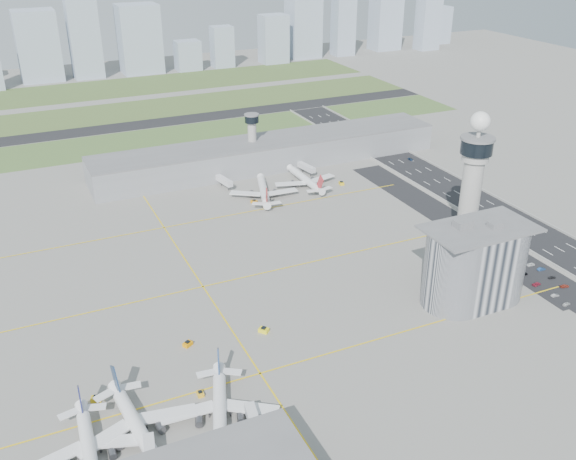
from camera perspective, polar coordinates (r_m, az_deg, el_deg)
name	(u,v)px	position (r m, az deg, el deg)	size (l,w,h in m)	color
ground	(326,301)	(250.22, 3.38, -6.30)	(1000.00, 1000.00, 0.00)	gray
grass_strip_0	(141,141)	(439.27, -12.98, 7.69)	(480.00, 50.00, 0.08)	#44602D
grass_strip_1	(118,113)	(510.03, -14.90, 10.02)	(480.00, 60.00, 0.08)	#516C33
grass_strip_2	(99,90)	(586.67, -16.46, 11.88)	(480.00, 70.00, 0.08)	#405628
runway	(128,126)	(474.01, -14.00, 8.93)	(480.00, 22.00, 0.10)	black
highway	(549,244)	(314.96, 22.22, -1.13)	(28.00, 500.00, 0.10)	black
barrier_left	(526,249)	(305.26, 20.40, -1.56)	(0.60, 500.00, 1.20)	#9E9E99
barrier_right	(572,237)	(324.52, 23.96, -0.55)	(0.60, 500.00, 1.20)	#9E9E99
landside_road	(523,265)	(292.22, 20.16, -2.91)	(18.00, 260.00, 0.08)	black
parking_lot	(540,279)	(283.83, 21.50, -4.04)	(20.00, 44.00, 0.10)	black
taxiway_line_h_0	(260,374)	(214.15, -2.49, -12.63)	(260.00, 0.60, 0.01)	yellow
taxiway_line_h_1	(203,287)	(260.96, -7.57, -5.02)	(260.00, 0.60, 0.01)	yellow
taxiway_line_h_2	(164,228)	(312.31, -10.96, 0.21)	(260.00, 0.60, 0.01)	yellow
taxiway_line_v	(203,287)	(260.96, -7.57, -5.02)	(0.60, 260.00, 0.01)	yellow
control_tower	(472,181)	(278.04, 16.06, 4.22)	(14.00, 14.00, 64.50)	#ADAAA5
secondary_tower	(252,136)	(378.19, -3.21, 8.35)	(8.60, 8.60, 31.90)	#ADAAA5
admin_building	(475,264)	(253.67, 16.30, -2.92)	(42.00, 24.00, 33.50)	#B2B2B7
terminal_pier	(269,152)	(383.47, -1.66, 6.91)	(210.00, 32.00, 15.80)	gray
airplane_near_a	(88,445)	(190.17, -17.36, -17.81)	(40.22, 34.19, 11.26)	white
airplane_near_b	(137,421)	(193.29, -13.29, -16.21)	(42.70, 36.29, 11.95)	white
airplane_near_c	(219,406)	(194.39, -6.13, -15.27)	(42.02, 35.71, 11.76)	white
airplane_far_a	(263,186)	(339.49, -2.19, 3.95)	(42.72, 36.31, 11.96)	white
airplane_far_b	(305,175)	(354.67, 1.50, 4.95)	(42.33, 35.98, 11.85)	white
jet_bridge_near_2	(259,443)	(187.09, -2.55, -18.40)	(14.00, 3.00, 5.70)	silver
jet_bridge_far_0	(218,179)	(358.63, -6.23, 4.51)	(14.00, 3.00, 5.70)	silver
jet_bridge_far_1	(299,166)	(376.14, 1.01, 5.71)	(14.00, 3.00, 5.70)	silver
tug_0	(96,398)	(211.67, -16.68, -14.15)	(2.20, 3.20, 1.86)	gold
tug_1	(200,393)	(207.09, -7.81, -14.19)	(1.89, 2.75, 1.60)	yellow
tug_2	(188,343)	(228.05, -8.91, -9.93)	(2.19, 3.18, 1.85)	orange
tug_3	(264,330)	(232.17, -2.17, -8.84)	(2.37, 3.45, 2.00)	yellow
tug_4	(254,201)	(333.40, -3.03, 2.56)	(2.21, 3.21, 1.87)	orange
tug_5	(341,183)	(357.64, 4.77, 4.19)	(2.31, 3.36, 1.95)	yellow
car_lot_0	(566,304)	(268.81, 23.51, -6.05)	(1.42, 3.52, 1.20)	silver
car_lot_1	(555,295)	(272.99, 22.65, -5.38)	(1.15, 3.30, 1.09)	gray
car_lot_2	(537,284)	(278.19, 21.22, -4.50)	(1.82, 3.96, 1.10)	#A5253D
car_lot_3	(523,274)	(283.75, 20.18, -3.68)	(1.72, 4.24, 1.23)	black
car_lot_4	(510,267)	(287.34, 19.10, -3.12)	(1.32, 3.29, 1.12)	navy
car_lot_5	(505,263)	(290.13, 18.77, -2.75)	(1.38, 3.95, 1.30)	silver
car_lot_7	(565,286)	(281.03, 23.37, -4.59)	(1.57, 3.85, 1.12)	#A33625
car_lot_8	(552,277)	(285.50, 22.41, -3.91)	(1.29, 3.21, 1.10)	#252628
car_lot_9	(541,269)	(290.24, 21.59, -3.24)	(1.27, 3.65, 1.20)	navy
car_lot_10	(531,265)	(292.31, 20.77, -2.89)	(1.87, 4.05, 1.13)	white
car_lot_11	(518,254)	(299.00, 19.78, -2.04)	(1.72, 4.23, 1.23)	slate
car_hw_1	(491,210)	(339.57, 17.56, 1.71)	(1.28, 3.68, 1.21)	#26272A
car_hw_2	(410,159)	(400.85, 10.83, 6.21)	(1.92, 4.17, 1.16)	navy
car_hw_4	(341,135)	(441.27, 4.77, 8.44)	(1.55, 3.85, 1.31)	#979797
skyline_bldg_7	(38,46)	(632.15, -21.35, 15.00)	(35.76, 28.61, 61.22)	#9EADC1
skyline_bldg_8	(83,31)	(629.14, -17.74, 16.52)	(26.33, 21.06, 83.39)	#9EADC1
skyline_bldg_9	(139,39)	(639.90, -13.07, 16.22)	(36.96, 29.57, 62.11)	#9EADC1
skyline_bldg_10	(188,55)	(644.90, -8.89, 15.08)	(23.01, 18.41, 27.75)	#9EADC1
skyline_bldg_11	(222,47)	(653.94, -5.87, 15.90)	(20.22, 16.18, 38.97)	#9EADC1
skyline_bldg_12	(274,39)	(670.66, -1.30, 16.62)	(26.14, 20.92, 46.89)	#9EADC1
skyline_bldg_13	(303,17)	(695.08, 1.38, 18.39)	(32.26, 25.81, 81.20)	#9EADC1
skyline_bldg_14	(343,22)	(709.99, 4.95, 17.96)	(21.59, 17.28, 68.75)	#9EADC1
skyline_bldg_15	(386,20)	(748.02, 8.67, 17.98)	(30.25, 24.20, 63.40)	#9EADC1
skyline_bldg_16	(429,16)	(755.72, 12.39, 18.08)	(23.04, 18.43, 71.56)	#9EADC1
skyline_bldg_17	(439,25)	(801.23, 13.29, 17.32)	(22.64, 18.11, 41.06)	#9EADC1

